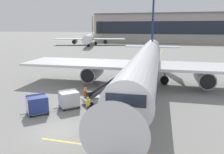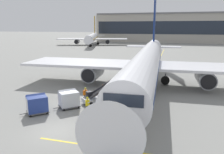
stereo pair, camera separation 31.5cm
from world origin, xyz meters
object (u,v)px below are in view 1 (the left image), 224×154
(ground_crew_wingwalker, at_px, (88,104))
(distant_airplane, at_px, (90,38))
(parked_airplane, at_px, (146,62))
(ground_crew_by_carts, at_px, (74,99))
(safety_cone_engine_keepout, at_px, (102,87))
(baggage_cart_lead, at_px, (69,99))
(belt_loader, at_px, (100,95))
(ground_crew_by_loader, at_px, (102,101))
(ground_crew_marshaller, at_px, (86,94))
(baggage_cart_second, at_px, (37,104))

(ground_crew_wingwalker, distance_m, distant_airplane, 84.57)
(parked_airplane, relative_size, ground_crew_by_carts, 26.70)
(ground_crew_wingwalker, height_order, safety_cone_engine_keepout, ground_crew_wingwalker)
(safety_cone_engine_keepout, relative_size, distant_airplane, 0.02)
(baggage_cart_lead, bearing_deg, parked_airplane, 59.43)
(belt_loader, xyz_separation_m, ground_crew_by_loader, (0.92, -2.03, 0.11))
(ground_crew_marshaller, relative_size, ground_crew_wingwalker, 1.00)
(baggage_cart_second, distance_m, safety_cone_engine_keepout, 10.77)
(belt_loader, bearing_deg, safety_cone_engine_keepout, 105.08)
(safety_cone_engine_keepout, bearing_deg, distant_airplane, 111.50)
(ground_crew_by_carts, height_order, ground_crew_wingwalker, same)
(baggage_cart_lead, bearing_deg, safety_cone_engine_keepout, 80.81)
(parked_airplane, bearing_deg, baggage_cart_lead, -120.57)
(parked_airplane, relative_size, distant_airplane, 1.15)
(ground_crew_by_loader, xyz_separation_m, safety_cone_engine_keepout, (-2.40, 7.49, -0.64))
(baggage_cart_lead, distance_m, safety_cone_engine_keepout, 7.93)
(parked_airplane, xyz_separation_m, distant_airplane, (-33.39, 66.77, -0.21))
(baggage_cart_second, xyz_separation_m, safety_cone_engine_keepout, (3.58, 10.13, -0.64))
(baggage_cart_lead, bearing_deg, ground_crew_wingwalker, -21.34)
(parked_airplane, relative_size, baggage_cart_lead, 18.26)
(belt_loader, relative_size, ground_crew_by_carts, 2.67)
(ground_crew_by_carts, relative_size, ground_crew_wingwalker, 1.00)
(ground_crew_by_loader, relative_size, ground_crew_marshaller, 1.00)
(ground_crew_by_loader, relative_size, ground_crew_by_carts, 1.00)
(baggage_cart_second, relative_size, distant_airplane, 0.06)
(belt_loader, height_order, safety_cone_engine_keepout, belt_loader)
(safety_cone_engine_keepout, bearing_deg, ground_crew_by_carts, -95.27)
(baggage_cart_lead, height_order, ground_crew_by_loader, baggage_cart_lead)
(ground_crew_by_carts, bearing_deg, belt_loader, 45.53)
(ground_crew_marshaller, bearing_deg, parked_airplane, 58.47)
(ground_crew_by_carts, xyz_separation_m, ground_crew_wingwalker, (2.01, -1.12, 0.00))
(ground_crew_wingwalker, bearing_deg, baggage_cart_second, -164.80)
(ground_crew_by_loader, height_order, ground_crew_wingwalker, same)
(ground_crew_by_loader, bearing_deg, ground_crew_by_carts, -176.38)
(belt_loader, relative_size, safety_cone_engine_keepout, 6.31)
(distant_airplane, bearing_deg, ground_crew_marshaller, -70.10)
(ground_crew_marshaller, distance_m, safety_cone_engine_keepout, 5.69)
(parked_airplane, distance_m, ground_crew_marshaller, 11.36)
(baggage_cart_lead, xyz_separation_m, ground_crew_wingwalker, (2.56, -1.00, -0.00))
(ground_crew_wingwalker, distance_m, safety_cone_engine_keepout, 8.93)
(ground_crew_by_loader, distance_m, ground_crew_by_carts, 3.11)
(baggage_cart_second, bearing_deg, safety_cone_engine_keepout, 70.53)
(baggage_cart_second, distance_m, ground_crew_wingwalker, 5.06)
(baggage_cart_lead, xyz_separation_m, safety_cone_engine_keepout, (1.26, 7.81, -0.64))
(parked_airplane, xyz_separation_m, ground_crew_wingwalker, (-4.29, -12.60, -2.48))
(ground_crew_marshaller, bearing_deg, baggage_cart_second, -126.99)
(ground_crew_by_carts, relative_size, distant_airplane, 0.04)
(ground_crew_by_carts, bearing_deg, ground_crew_wingwalker, -29.19)
(belt_loader, bearing_deg, baggage_cart_lead, -139.41)
(baggage_cart_lead, height_order, baggage_cart_second, same)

